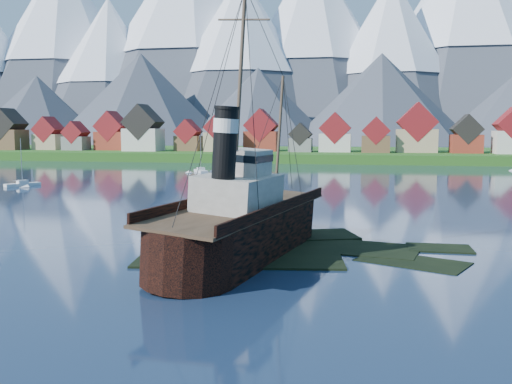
# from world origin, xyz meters

# --- Properties ---
(ground) EXTENTS (1400.00, 1400.00, 0.00)m
(ground) POSITION_xyz_m (0.00, 0.00, 0.00)
(ground) COLOR #182843
(ground) RESTS_ON ground
(shoal) EXTENTS (31.71, 21.24, 1.14)m
(shoal) POSITION_xyz_m (1.78, 2.15, -0.35)
(shoal) COLOR black
(shoal) RESTS_ON ground
(shore_bank) EXTENTS (600.00, 80.00, 3.20)m
(shore_bank) POSITION_xyz_m (0.00, 170.00, 0.00)
(shore_bank) COLOR #1A4E16
(shore_bank) RESTS_ON ground
(seawall) EXTENTS (600.00, 2.50, 2.00)m
(seawall) POSITION_xyz_m (0.00, 132.00, 0.00)
(seawall) COLOR #3F3D38
(seawall) RESTS_ON ground
(town) EXTENTS (250.96, 16.69, 17.30)m
(town) POSITION_xyz_m (-33.12, 152.18, 8.99)
(town) COLOR maroon
(town) RESTS_ON ground
(mountains) EXTENTS (965.00, 340.00, 205.00)m
(mountains) POSITION_xyz_m (-0.79, 481.26, 89.34)
(mountains) COLOR #2D333D
(mountains) RESTS_ON ground
(tugboat_wreck) EXTENTS (7.05, 30.37, 24.06)m
(tugboat_wreck) POSITION_xyz_m (-2.94, -0.23, 3.02)
(tugboat_wreck) COLOR black
(tugboat_wreck) RESTS_ON ground
(sailboat_b) EXTENTS (5.33, 6.53, 9.86)m
(sailboat_b) POSITION_xyz_m (-58.71, 51.25, 0.23)
(sailboat_b) COLOR silver
(sailboat_b) RESTS_ON ground
(sailboat_c) EXTENTS (5.63, 7.91, 10.25)m
(sailboat_c) POSITION_xyz_m (-33.56, 91.53, 0.23)
(sailboat_c) COLOR silver
(sailboat_c) RESTS_ON ground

